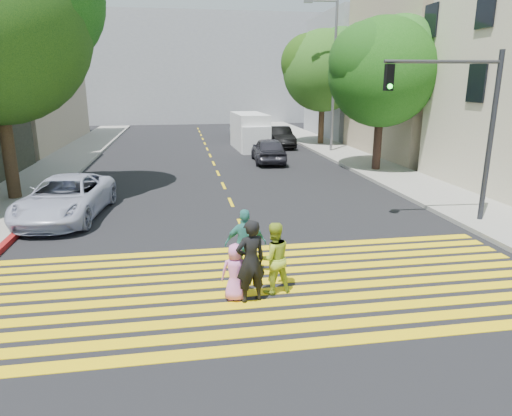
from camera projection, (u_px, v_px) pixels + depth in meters
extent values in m
plane|color=black|center=(280.00, 313.00, 9.28)|extent=(120.00, 120.00, 0.00)
cube|color=gray|center=(74.00, 155.00, 28.83)|extent=(3.00, 40.00, 0.15)
cube|color=gray|center=(373.00, 167.00, 24.86)|extent=(3.00, 60.00, 0.15)
cube|color=maroon|center=(17.00, 234.00, 13.87)|extent=(0.20, 8.00, 0.16)
cube|color=yellow|center=(295.00, 345.00, 8.13)|extent=(13.40, 0.35, 0.01)
cube|color=yellow|center=(287.00, 329.00, 8.66)|extent=(13.40, 0.35, 0.01)
cube|color=yellow|center=(281.00, 315.00, 9.18)|extent=(13.40, 0.35, 0.01)
cube|color=yellow|center=(276.00, 302.00, 9.70)|extent=(13.40, 0.35, 0.01)
cube|color=yellow|center=(271.00, 291.00, 10.23)|extent=(13.40, 0.35, 0.01)
cube|color=yellow|center=(266.00, 281.00, 10.75)|extent=(13.40, 0.35, 0.01)
cube|color=yellow|center=(262.00, 272.00, 11.27)|extent=(13.40, 0.35, 0.01)
cube|color=yellow|center=(258.00, 263.00, 11.79)|extent=(13.40, 0.35, 0.01)
cube|color=yellow|center=(255.00, 256.00, 12.32)|extent=(13.40, 0.35, 0.01)
cube|color=yellow|center=(252.00, 249.00, 12.84)|extent=(13.40, 0.35, 0.01)
cube|color=yellow|center=(241.00, 225.00, 14.98)|extent=(0.12, 1.40, 0.01)
cube|color=yellow|center=(231.00, 202.00, 17.83)|extent=(0.12, 1.40, 0.01)
cube|color=yellow|center=(224.00, 186.00, 20.69)|extent=(0.12, 1.40, 0.01)
cube|color=yellow|center=(218.00, 173.00, 23.54)|extent=(0.12, 1.40, 0.01)
cube|color=yellow|center=(214.00, 163.00, 26.39)|extent=(0.12, 1.40, 0.01)
cube|color=yellow|center=(210.00, 155.00, 29.24)|extent=(0.12, 1.40, 0.01)
cube|color=yellow|center=(207.00, 149.00, 32.10)|extent=(0.12, 1.40, 0.01)
cube|color=yellow|center=(205.00, 144.00, 34.95)|extent=(0.12, 1.40, 0.01)
cube|color=yellow|center=(203.00, 139.00, 37.80)|extent=(0.12, 1.40, 0.01)
cube|color=yellow|center=(201.00, 135.00, 40.66)|extent=(0.12, 1.40, 0.01)
cube|color=yellow|center=(199.00, 132.00, 43.51)|extent=(0.12, 1.40, 0.01)
cube|color=yellow|center=(198.00, 128.00, 46.36)|extent=(0.12, 1.40, 0.01)
cube|color=tan|center=(451.00, 75.00, 28.39)|extent=(10.00, 10.00, 10.00)
cube|color=gray|center=(377.00, 77.00, 38.85)|extent=(10.00, 10.00, 10.00)
cube|color=gray|center=(193.00, 69.00, 53.33)|extent=(30.00, 8.00, 12.00)
cylinder|color=black|center=(9.00, 155.00, 17.56)|extent=(0.53, 0.53, 3.66)
cylinder|color=black|center=(377.00, 145.00, 23.57)|extent=(0.44, 0.44, 2.85)
sphere|color=#0A3C07|center=(382.00, 73.00, 22.63)|extent=(5.66, 5.66, 5.36)
sphere|color=#0D560F|center=(400.00, 56.00, 22.91)|extent=(4.25, 4.25, 4.02)
sphere|color=#154609|center=(367.00, 61.00, 22.10)|extent=(3.96, 3.96, 3.75)
cylinder|color=#3A2813|center=(321.00, 125.00, 33.63)|extent=(0.54, 0.54, 3.02)
sphere|color=#174E11|center=(323.00, 71.00, 32.61)|extent=(7.37, 7.37, 5.76)
sphere|color=#135518|center=(340.00, 58.00, 32.45)|extent=(5.53, 5.53, 4.32)
sphere|color=#19350E|center=(309.00, 62.00, 32.46)|extent=(5.16, 5.16, 4.03)
imported|color=black|center=(251.00, 261.00, 9.54)|extent=(0.76, 0.60, 1.82)
imported|color=#A1BA2D|center=(273.00, 258.00, 9.99)|extent=(0.89, 0.75, 1.62)
imported|color=#D472B9|center=(236.00, 272.00, 9.69)|extent=(0.67, 0.48, 1.26)
imported|color=teal|center=(246.00, 244.00, 10.78)|extent=(1.01, 0.48, 1.68)
imported|color=#ADB1CA|center=(66.00, 198.00, 15.59)|extent=(2.91, 5.35, 1.42)
imported|color=#24232A|center=(268.00, 150.00, 26.50)|extent=(2.00, 4.42, 1.47)
imported|color=gray|center=(240.00, 130.00, 38.48)|extent=(2.24, 4.61, 1.29)
imported|color=black|center=(279.00, 137.00, 32.87)|extent=(1.55, 4.43, 1.46)
cube|color=silver|center=(249.00, 131.00, 31.91)|extent=(2.15, 4.99, 2.46)
cube|color=silver|center=(255.00, 140.00, 29.96)|extent=(1.91, 1.25, 1.77)
cylinder|color=black|center=(243.00, 148.00, 30.32)|extent=(0.27, 0.70, 0.69)
cylinder|color=black|center=(266.00, 147.00, 30.63)|extent=(0.27, 0.70, 0.69)
cylinder|color=black|center=(234.00, 141.00, 33.67)|extent=(0.27, 0.70, 0.69)
cylinder|color=black|center=(255.00, 141.00, 33.97)|extent=(0.27, 0.70, 0.69)
cylinder|color=#282930|center=(490.00, 141.00, 14.45)|extent=(0.18, 0.18, 5.49)
cylinder|color=#383838|center=(443.00, 62.00, 13.65)|extent=(3.66, 0.35, 0.11)
cube|color=black|center=(389.00, 77.00, 13.61)|extent=(0.25, 0.25, 0.77)
sphere|color=#24FF31|center=(390.00, 86.00, 13.56)|extent=(0.16, 0.16, 0.15)
cylinder|color=slate|center=(334.00, 78.00, 29.20)|extent=(0.19, 0.19, 9.58)
cylinder|color=gray|center=(322.00, 1.00, 27.92)|extent=(1.92, 0.30, 0.13)
cube|color=slate|center=(308.00, 1.00, 27.87)|extent=(0.55, 0.28, 0.16)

